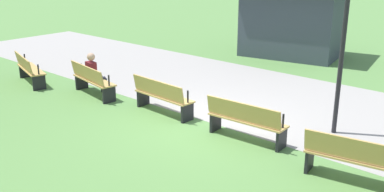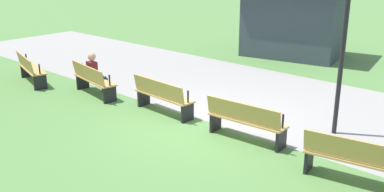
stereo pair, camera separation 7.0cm
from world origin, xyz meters
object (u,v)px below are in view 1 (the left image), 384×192
Objects in this scene: kiosk at (293,20)px; bench_3 at (246,120)px; bench_2 at (162,96)px; person_seated at (95,72)px; bench_0 at (29,69)px; bench_1 at (92,80)px; bench_4 at (356,159)px; lamp_post at (346,14)px.

bench_3 is at bearing -77.39° from kiosk.
person_seated is (-2.55, -0.11, 0.16)m from bench_2.
bench_0 is 0.41× the size of kiosk.
bench_1 is 0.41× the size of kiosk.
bench_1 and bench_4 have the same top height.
bench_1 is 2.49m from bench_2.
person_seated is at bearing -111.91° from kiosk.
bench_1 and bench_2 have the same top height.
kiosk is at bearing 81.16° from bench_0.
bench_0 and bench_3 have the same top height.
kiosk is (1.62, 8.09, 0.73)m from person_seated.
person_seated is (-5.04, -0.11, 0.16)m from bench_3.
bench_3 is 0.48× the size of lamp_post.
kiosk reaches higher than bench_3.
kiosk reaches higher than bench_1.
lamp_post reaches higher than bench_0.
bench_4 is 1.51× the size of person_seated.
bench_2 is (4.91, 0.80, 0.00)m from bench_0.
lamp_post is (3.72, 1.67, 2.14)m from bench_2.
person_seated is at bearing 178.17° from bench_3.
bench_4 is (2.48, -0.27, 0.00)m from bench_3.
bench_4 is at bearing 8.15° from person_seated.
bench_3 and bench_4 have the same top height.
bench_4 is at bearing 0.02° from bench_2.
lamp_post is at bearing 27.32° from bench_2.
person_seated reaches higher than bench_4.
bench_4 is 7.52m from person_seated.
bench_3 is 0.40× the size of kiosk.
bench_3 is (2.49, -0.00, 0.00)m from bench_2.
bench_3 is at bearing 3.11° from bench_2.
kiosk is (3.99, 8.78, 0.89)m from bench_0.
bench_2 and bench_3 have the same top height.
bench_0 is 9.24m from lamp_post.
bench_2 is 8.08m from kiosk.
bench_1 is at bearing 27.95° from bench_0.
bench_2 is at bearing 167.56° from bench_4.
bench_1 is 0.24m from person_seated.
bench_0 is 1.00× the size of bench_1.
bench_0 is at bearing -176.92° from bench_3.
person_seated is at bearing 31.84° from bench_0.
bench_0 is at bearing -164.00° from lamp_post.
bench_1 is 6.84m from lamp_post.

